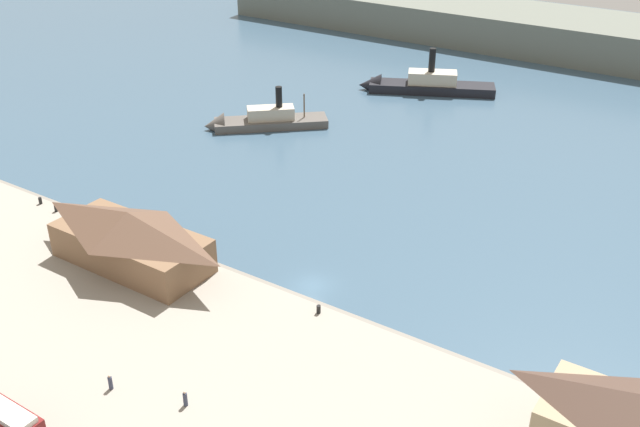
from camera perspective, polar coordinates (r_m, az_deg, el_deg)
name	(u,v)px	position (r m, az deg, el deg)	size (l,w,h in m)	color
ground_plane	(312,286)	(82.69, -0.63, -5.65)	(320.00, 320.00, 0.00)	#385166
quay_promenade	(176,395)	(69.02, -11.17, -13.66)	(110.00, 36.00, 1.20)	gray
seawall_edge	(293,298)	(79.97, -2.08, -6.55)	(110.00, 0.80, 1.00)	slate
ferry_shed_central_terminal	(130,238)	(85.44, -14.54, -1.83)	(18.86, 8.40, 6.68)	brown
pedestrian_near_west_shed	(110,383)	(69.56, -16.00, -12.53)	(0.39, 0.39, 1.56)	#33384C
pedestrian_standing_center	(185,399)	(66.46, -10.44, -14.00)	(0.39, 0.39, 1.57)	#33384C
mooring_post_center_east	(56,208)	(101.29, -19.86, 0.39)	(0.44, 0.44, 0.90)	black
mooring_post_east	(319,309)	(76.18, -0.11, -7.46)	(0.44, 0.44, 0.90)	black
mooring_post_center_west	(40,201)	(104.07, -20.94, 0.94)	(0.44, 0.44, 0.90)	black
ferry_near_quay	(418,85)	(144.19, 7.61, 9.91)	(25.46, 15.57, 10.00)	black
ferry_moored_west	(257,121)	(125.81, -4.96, 7.17)	(18.62, 17.28, 8.51)	#514C47
far_headland	(590,38)	(176.34, 20.26, 12.70)	(180.00, 24.00, 8.00)	#60665B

